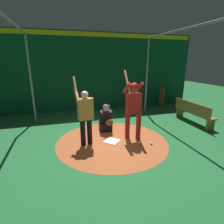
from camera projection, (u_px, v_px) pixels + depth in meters
name	position (u px, v px, depth m)	size (l,w,h in m)	color
ground_plane	(112.00, 141.00, 5.47)	(27.10, 27.10, 0.00)	#216633
dirt_circle	(112.00, 141.00, 5.47)	(3.39, 3.39, 0.01)	#AD562D
home_plate	(112.00, 141.00, 5.46)	(0.42, 0.42, 0.01)	white
batter	(133.00, 105.00, 5.38)	(0.68, 0.49, 2.13)	maroon
catcher	(106.00, 121.00, 6.18)	(0.58, 0.40, 0.98)	black
visitor	(85.00, 114.00, 5.03)	(0.54, 0.53, 1.99)	black
back_wall	(89.00, 72.00, 8.66)	(0.22, 11.10, 3.73)	#0F472D
cage_frame	(112.00, 64.00, 4.81)	(5.58, 5.06, 3.40)	gray
bat_rack	(161.00, 96.00, 9.89)	(0.70, 0.18, 1.05)	olive
bench	(193.00, 112.00, 6.98)	(1.95, 0.36, 0.85)	olive
baseball_0	(139.00, 143.00, 5.27)	(0.07, 0.07, 0.07)	white
baseball_1	(151.00, 143.00, 5.24)	(0.07, 0.07, 0.07)	white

